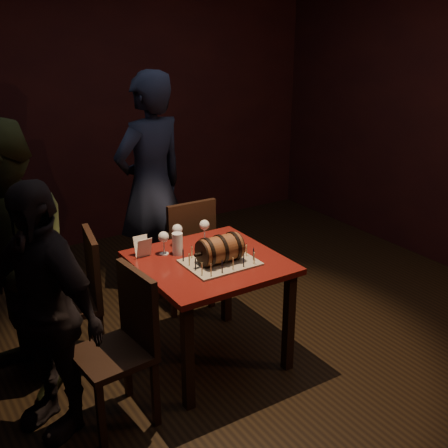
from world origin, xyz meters
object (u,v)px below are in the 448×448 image
at_px(pint_of_ale, 178,244).
at_px(chair_left_front, 124,340).
at_px(wine_glass_left, 164,238).
at_px(wine_glass_right, 204,226).
at_px(pub_table, 209,275).
at_px(person_left_front, 44,311).
at_px(chair_left_rear, 80,293).
at_px(barrel_cake, 220,249).
at_px(person_back, 151,187).
at_px(wine_glass_mid, 177,230).
at_px(chair_back, 187,248).
at_px(person_left_rear, 12,265).

distance_m(pint_of_ale, chair_left_front, 0.79).
height_order(wine_glass_left, chair_left_front, chair_left_front).
bearing_deg(wine_glass_right, pub_table, -115.41).
distance_m(chair_left_front, person_left_front, 0.47).
xyz_separation_m(pub_table, chair_left_rear, (-0.74, 0.44, -0.12)).
relative_size(barrel_cake, person_back, 0.18).
bearing_deg(wine_glass_right, wine_glass_mid, 172.58).
height_order(pub_table, barrel_cake, barrel_cake).
xyz_separation_m(wine_glass_mid, chair_left_front, (-0.65, -0.56, -0.34)).
height_order(wine_glass_left, chair_left_rear, chair_left_rear).
height_order(pub_table, person_left_front, person_left_front).
bearing_deg(pint_of_ale, chair_back, 56.27).
height_order(wine_glass_right, person_left_front, person_left_front).
bearing_deg(pint_of_ale, person_left_front, -164.36).
height_order(pint_of_ale, person_left_rear, person_left_rear).
bearing_deg(chair_left_rear, person_left_front, -124.59).
bearing_deg(pub_table, pint_of_ale, 124.02).
relative_size(pint_of_ale, chair_left_front, 0.16).
bearing_deg(wine_glass_right, barrel_cake, -105.87).
height_order(wine_glass_right, chair_left_rear, chair_left_rear).
height_order(pub_table, wine_glass_right, wine_glass_right).
distance_m(chair_back, person_back, 0.59).
distance_m(pub_table, person_left_front, 1.11).
height_order(chair_back, chair_left_front, same).
bearing_deg(barrel_cake, person_left_rear, 159.94).
bearing_deg(wine_glass_right, person_left_rear, 177.30).
bearing_deg(person_left_front, person_left_rear, 165.60).
bearing_deg(barrel_cake, pub_table, 109.94).
height_order(pub_table, chair_back, chair_back).
bearing_deg(person_back, chair_left_front, 44.29).
bearing_deg(person_back, chair_left_rear, 24.43).
bearing_deg(wine_glass_mid, wine_glass_right, -7.42).
height_order(chair_left_front, person_left_rear, person_left_rear).
relative_size(wine_glass_left, wine_glass_right, 1.00).
relative_size(chair_left_rear, person_back, 0.50).
bearing_deg(barrel_cake, chair_left_rear, 145.93).
distance_m(pub_table, wine_glass_left, 0.39).
height_order(wine_glass_right, person_back, person_back).
distance_m(barrel_cake, person_back, 1.23).
distance_m(chair_left_front, person_left_rear, 0.82).
bearing_deg(chair_left_front, wine_glass_mid, 40.83).
bearing_deg(pub_table, chair_left_front, -160.74).
bearing_deg(barrel_cake, wine_glass_mid, 103.42).
bearing_deg(person_left_rear, chair_left_rear, 86.92).
xyz_separation_m(wine_glass_left, wine_glass_right, (0.34, 0.05, 0.00)).
distance_m(barrel_cake, person_left_rear, 1.26).
height_order(pub_table, person_back, person_back).
relative_size(wine_glass_mid, person_back, 0.09).
distance_m(chair_left_front, person_back, 1.68).
distance_m(wine_glass_left, chair_left_rear, 0.67).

